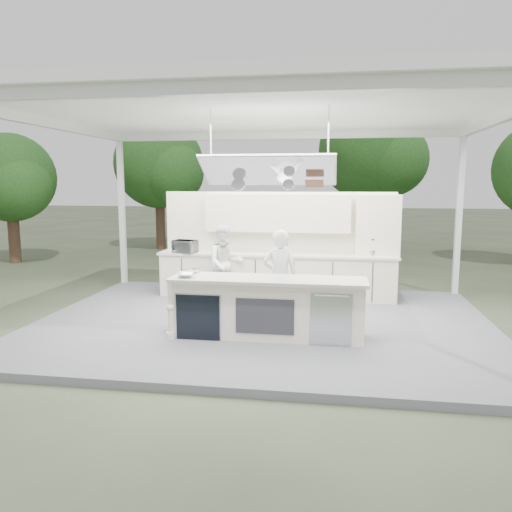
% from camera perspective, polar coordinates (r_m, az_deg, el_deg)
% --- Properties ---
extents(ground, '(90.00, 90.00, 0.00)m').
position_cam_1_polar(ground, '(9.03, 0.86, -8.11)').
color(ground, '#505A3E').
rests_on(ground, ground).
extents(stage_deck, '(8.00, 6.00, 0.12)m').
position_cam_1_polar(stage_deck, '(9.01, 0.86, -7.74)').
color(stage_deck, '#5E5E63').
rests_on(stage_deck, ground).
extents(tent, '(8.20, 6.20, 3.86)m').
position_cam_1_polar(tent, '(8.72, 0.92, 15.94)').
color(tent, white).
rests_on(tent, ground).
extents(demo_island, '(3.10, 0.79, 0.95)m').
position_cam_1_polar(demo_island, '(7.98, 1.20, -5.89)').
color(demo_island, beige).
rests_on(demo_island, stage_deck).
extents(back_counter, '(5.08, 0.72, 0.95)m').
position_cam_1_polar(back_counter, '(10.72, 2.31, -2.19)').
color(back_counter, beige).
rests_on(back_counter, stage_deck).
extents(back_wall_unit, '(5.05, 0.48, 2.25)m').
position_cam_1_polar(back_wall_unit, '(10.76, 4.83, 3.07)').
color(back_wall_unit, beige).
rests_on(back_wall_unit, stage_deck).
extents(tree_cluster, '(19.55, 9.40, 5.85)m').
position_cam_1_polar(tree_cluster, '(18.41, 4.79, 10.58)').
color(tree_cluster, '#4B3725').
rests_on(tree_cluster, ground).
extents(head_chef, '(0.61, 0.41, 1.66)m').
position_cam_1_polar(head_chef, '(8.58, 2.77, -2.46)').
color(head_chef, white).
rests_on(head_chef, stage_deck).
extents(sous_chef, '(0.95, 0.87, 1.59)m').
position_cam_1_polar(sous_chef, '(10.31, -3.55, -0.84)').
color(sous_chef, white).
rests_on(sous_chef, stage_deck).
extents(toaster_oven, '(0.55, 0.44, 0.27)m').
position_cam_1_polar(toaster_oven, '(10.84, -8.13, 1.09)').
color(toaster_oven, silver).
rests_on(toaster_oven, back_counter).
extents(bowl_large, '(0.31, 0.31, 0.07)m').
position_cam_1_polar(bowl_large, '(8.01, -8.03, -2.20)').
color(bowl_large, silver).
rests_on(bowl_large, demo_island).
extents(bowl_small, '(0.22, 0.22, 0.07)m').
position_cam_1_polar(bowl_small, '(8.38, -7.23, -1.70)').
color(bowl_small, silver).
rests_on(bowl_small, demo_island).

